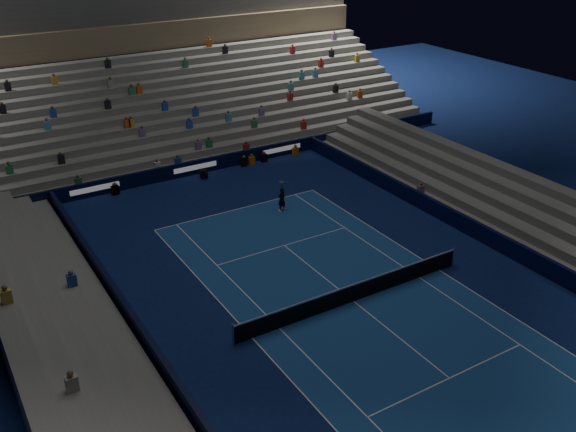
{
  "coord_description": "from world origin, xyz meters",
  "views": [
    {
      "loc": [
        -15.85,
        -20.0,
        17.07
      ],
      "look_at": [
        0.0,
        6.0,
        2.0
      ],
      "focal_mm": 39.68,
      "sensor_mm": 36.0,
      "label": 1
    }
  ],
  "objects": [
    {
      "name": "grandstand_main",
      "position": [
        0.0,
        27.9,
        3.38
      ],
      "size": [
        44.0,
        15.2,
        11.2
      ],
      "color": "slate",
      "rests_on": "ground"
    },
    {
      "name": "grandstand_west",
      "position": [
        -13.17,
        0.0,
        0.92
      ],
      "size": [
        5.0,
        37.0,
        2.5
      ],
      "color": "slate",
      "rests_on": "ground"
    },
    {
      "name": "grandstand_east",
      "position": [
        13.17,
        0.0,
        0.92
      ],
      "size": [
        5.0,
        37.0,
        2.5
      ],
      "color": "slate",
      "rests_on": "ground"
    },
    {
      "name": "tennis_net",
      "position": [
        0.0,
        0.0,
        0.5
      ],
      "size": [
        12.9,
        0.1,
        1.1
      ],
      "color": "#B2B2B7",
      "rests_on": "ground"
    },
    {
      "name": "sponsor_barrier_far",
      "position": [
        0.0,
        18.5,
        0.5
      ],
      "size": [
        44.0,
        0.25,
        1.0
      ],
      "primitive_type": "cube",
      "color": "black",
      "rests_on": "ground"
    },
    {
      "name": "ground",
      "position": [
        0.0,
        0.0,
        0.0
      ],
      "size": [
        90.0,
        90.0,
        0.0
      ],
      "primitive_type": "plane",
      "color": "#0C1949",
      "rests_on": "ground"
    },
    {
      "name": "tennis_player",
      "position": [
        2.14,
        10.27,
        0.78
      ],
      "size": [
        0.62,
        0.46,
        1.55
      ],
      "primitive_type": "imported",
      "rotation": [
        0.0,
        0.0,
        3.31
      ],
      "color": "black",
      "rests_on": "ground"
    },
    {
      "name": "sponsor_barrier_west",
      "position": [
        -9.7,
        0.0,
        0.5
      ],
      "size": [
        0.25,
        37.0,
        1.0
      ],
      "primitive_type": "cube",
      "color": "black",
      "rests_on": "ground"
    },
    {
      "name": "court_surface",
      "position": [
        0.0,
        0.0,
        0.01
      ],
      "size": [
        10.97,
        23.77,
        0.01
      ],
      "primitive_type": "cube",
      "color": "navy",
      "rests_on": "ground"
    },
    {
      "name": "broadcast_camera",
      "position": [
        0.25,
        17.55,
        0.31
      ],
      "size": [
        0.53,
        0.94,
        0.59
      ],
      "color": "black",
      "rests_on": "ground"
    },
    {
      "name": "sponsor_barrier_east",
      "position": [
        9.7,
        0.0,
        0.5
      ],
      "size": [
        0.25,
        37.0,
        1.0
      ],
      "primitive_type": "cube",
      "color": "black",
      "rests_on": "ground"
    }
  ]
}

